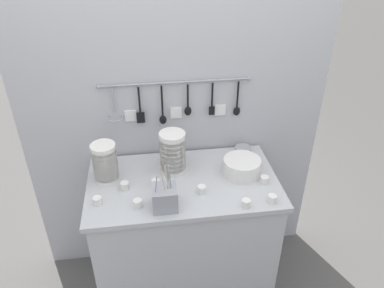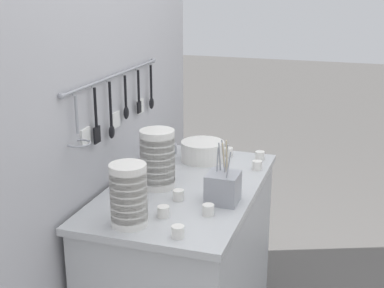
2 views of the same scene
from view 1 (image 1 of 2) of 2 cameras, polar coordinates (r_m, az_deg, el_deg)
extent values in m
plane|color=#514F4C|center=(2.85, -1.13, -20.37)|extent=(20.00, 20.00, 0.00)
cube|color=#B7BABC|center=(2.21, -1.37, -5.96)|extent=(1.11, 0.64, 0.03)
cube|color=#B7BABC|center=(2.51, -1.23, -14.20)|extent=(1.07, 0.61, 0.88)
cube|color=#B2B2B7|center=(2.45, -2.39, 0.66)|extent=(1.91, 0.04, 1.96)
cylinder|color=#93969E|center=(2.23, -2.54, 9.35)|extent=(0.89, 0.01, 0.01)
sphere|color=#93969E|center=(2.24, -14.13, 8.46)|extent=(0.02, 0.02, 0.02)
sphere|color=#93969E|center=(2.31, 8.71, 9.85)|extent=(0.02, 0.02, 0.02)
cylinder|color=#93969E|center=(2.25, -11.92, 6.48)|extent=(0.01, 0.01, 0.15)
torus|color=#93969E|center=(2.30, -11.60, 3.89)|extent=(0.10, 0.10, 0.01)
cylinder|color=#93969E|center=(2.23, -12.13, 8.49)|extent=(0.01, 0.01, 0.02)
cylinder|color=black|center=(2.25, -8.04, 6.57)|extent=(0.01, 0.01, 0.17)
cube|color=black|center=(2.30, -7.82, 3.99)|extent=(0.05, 0.01, 0.07)
cylinder|color=#93969E|center=(2.23, -8.22, 8.81)|extent=(0.01, 0.01, 0.02)
cylinder|color=black|center=(2.26, -4.58, 6.48)|extent=(0.01, 0.01, 0.20)
ellipsoid|color=black|center=(2.32, -4.45, 3.70)|extent=(0.04, 0.02, 0.06)
cylinder|color=#93969E|center=(2.23, -4.72, 9.06)|extent=(0.01, 0.01, 0.02)
cylinder|color=black|center=(2.26, -0.64, 7.30)|extent=(0.01, 0.01, 0.15)
ellipsoid|color=black|center=(2.31, -0.63, 5.04)|extent=(0.04, 0.02, 0.06)
cylinder|color=#93969E|center=(2.24, -0.70, 9.30)|extent=(0.01, 0.01, 0.02)
cylinder|color=black|center=(2.29, 3.10, 7.41)|extent=(0.01, 0.01, 0.16)
cube|color=black|center=(2.33, 3.03, 5.08)|extent=(0.04, 0.01, 0.06)
cylinder|color=#93969E|center=(2.26, 3.11, 9.49)|extent=(0.01, 0.01, 0.02)
cylinder|color=black|center=(2.32, 6.98, 7.43)|extent=(0.01, 0.01, 0.17)
ellipsoid|color=black|center=(2.37, 6.81, 4.98)|extent=(0.04, 0.02, 0.06)
cylinder|color=#93969E|center=(2.30, 7.06, 9.65)|extent=(0.01, 0.01, 0.02)
cube|color=white|center=(2.32, -9.30, 4.28)|extent=(0.07, 0.01, 0.07)
cube|color=white|center=(2.32, -2.44, 4.77)|extent=(0.07, 0.01, 0.07)
cube|color=white|center=(2.36, 4.30, 5.20)|extent=(0.07, 0.01, 0.07)
cylinder|color=silver|center=(2.27, -2.89, -3.51)|extent=(0.15, 0.15, 0.05)
cylinder|color=silver|center=(2.25, -2.91, -2.89)|extent=(0.15, 0.15, 0.05)
cylinder|color=silver|center=(2.23, -2.93, -2.27)|extent=(0.15, 0.15, 0.05)
cylinder|color=silver|center=(2.21, -2.95, -1.63)|extent=(0.15, 0.15, 0.05)
cylinder|color=silver|center=(2.20, -2.97, -0.98)|extent=(0.15, 0.15, 0.05)
cylinder|color=silver|center=(2.18, -2.99, -0.32)|extent=(0.15, 0.15, 0.05)
cylinder|color=silver|center=(2.17, -3.01, 0.34)|extent=(0.15, 0.15, 0.05)
cylinder|color=silver|center=(2.15, -3.04, 1.02)|extent=(0.15, 0.15, 0.05)
cylinder|color=silver|center=(2.24, -12.80, -4.85)|extent=(0.14, 0.14, 0.05)
cylinder|color=silver|center=(2.23, -12.89, -4.28)|extent=(0.14, 0.14, 0.05)
cylinder|color=silver|center=(2.21, -12.97, -3.70)|extent=(0.14, 0.14, 0.05)
cylinder|color=silver|center=(2.20, -13.06, -3.12)|extent=(0.14, 0.14, 0.05)
cylinder|color=silver|center=(2.18, -13.14, -2.53)|extent=(0.14, 0.14, 0.05)
cylinder|color=silver|center=(2.17, -13.23, -1.93)|extent=(0.14, 0.14, 0.05)
cylinder|color=silver|center=(2.15, -13.32, -1.32)|extent=(0.14, 0.14, 0.05)
cylinder|color=silver|center=(2.14, -13.41, -0.70)|extent=(0.14, 0.14, 0.05)
cylinder|color=silver|center=(2.27, 7.52, -4.38)|extent=(0.22, 0.22, 0.01)
cylinder|color=silver|center=(2.27, 7.54, -4.20)|extent=(0.22, 0.22, 0.01)
cylinder|color=silver|center=(2.26, 7.55, -4.01)|extent=(0.22, 0.22, 0.01)
cylinder|color=silver|center=(2.26, 7.57, -3.82)|extent=(0.22, 0.22, 0.01)
cylinder|color=silver|center=(2.25, 7.58, -3.64)|extent=(0.22, 0.22, 0.01)
cylinder|color=silver|center=(2.24, 7.60, -3.45)|extent=(0.22, 0.22, 0.01)
cylinder|color=silver|center=(2.24, 7.62, -3.26)|extent=(0.22, 0.22, 0.01)
cylinder|color=silver|center=(2.23, 7.63, -3.07)|extent=(0.22, 0.22, 0.01)
cylinder|color=silver|center=(2.23, 7.65, -2.88)|extent=(0.22, 0.22, 0.01)
cylinder|color=silver|center=(2.22, 7.67, -2.69)|extent=(0.22, 0.22, 0.01)
cylinder|color=silver|center=(2.22, 7.68, -2.49)|extent=(0.22, 0.22, 0.01)
cylinder|color=#93969E|center=(2.45, 7.78, -0.92)|extent=(0.10, 0.10, 0.04)
cube|color=#93969E|center=(1.99, -4.21, -8.15)|extent=(0.13, 0.13, 0.13)
cylinder|color=#C6B793|center=(1.93, -3.76, -5.89)|extent=(0.02, 0.02, 0.19)
cylinder|color=#93969E|center=(1.91, -5.55, -6.80)|extent=(0.03, 0.03, 0.17)
cylinder|color=#93969E|center=(1.95, -3.34, -5.58)|extent=(0.01, 0.02, 0.18)
cylinder|color=#93969E|center=(1.93, -3.30, -6.05)|extent=(0.02, 0.02, 0.18)
cylinder|color=#93969E|center=(1.93, -3.74, -5.76)|extent=(0.01, 0.03, 0.20)
cylinder|color=#93969E|center=(1.96, -3.69, -5.67)|extent=(0.03, 0.01, 0.16)
cylinder|color=#C6B793|center=(1.91, -4.38, -6.02)|extent=(0.03, 0.01, 0.21)
cylinder|color=silver|center=(2.09, -14.22, -8.40)|extent=(0.05, 0.05, 0.04)
cylinder|color=silver|center=(2.15, -5.55, -5.94)|extent=(0.05, 0.05, 0.04)
cylinder|color=silver|center=(2.21, 10.98, -5.37)|extent=(0.05, 0.05, 0.04)
cylinder|color=silver|center=(2.03, -8.27, -8.95)|extent=(0.05, 0.05, 0.04)
cylinder|color=silver|center=(2.10, 1.47, -6.94)|extent=(0.05, 0.05, 0.04)
cylinder|color=silver|center=(2.03, 8.23, -8.94)|extent=(0.05, 0.05, 0.04)
cylinder|color=silver|center=(2.16, -10.20, -6.27)|extent=(0.05, 0.05, 0.04)
cylinder|color=silver|center=(2.08, 12.12, -8.18)|extent=(0.05, 0.05, 0.04)
camera|label=2|loc=(2.21, -67.53, 0.37)|focal=50.00mm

